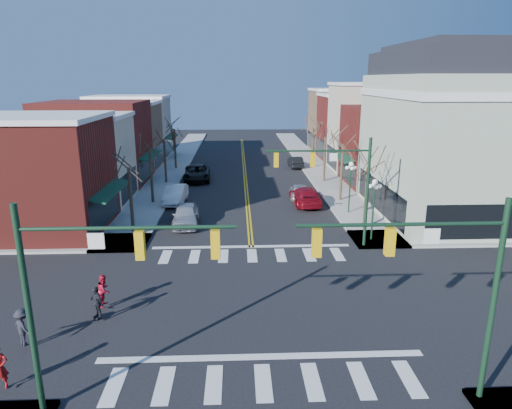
{
  "coord_description": "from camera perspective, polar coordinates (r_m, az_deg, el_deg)",
  "views": [
    {
      "loc": [
        -0.86,
        -20.47,
        10.7
      ],
      "look_at": [
        0.33,
        8.1,
        2.8
      ],
      "focal_mm": 32.0,
      "sensor_mm": 36.0,
      "label": 1
    }
  ],
  "objects": [
    {
      "name": "bldg_left_tan",
      "position": [
        58.49,
        -17.03,
        8.1
      ],
      "size": [
        10.0,
        7.5,
        7.8
      ],
      "primitive_type": "cube",
      "color": "#927151",
      "rests_on": "ground"
    },
    {
      "name": "tree_left_b",
      "position": [
        41.01,
        -12.95,
        3.54
      ],
      "size": [
        0.24,
        0.24,
        5.04
      ],
      "primitive_type": "cylinder",
      "color": "#382B21",
      "rests_on": "ground"
    },
    {
      "name": "car_right_mid",
      "position": [
        42.06,
        5.43,
        1.66
      ],
      "size": [
        1.98,
        4.37,
        1.46
      ],
      "primitive_type": "imported",
      "rotation": [
        0.0,
        0.0,
        3.08
      ],
      "color": "silver",
      "rests_on": "ground"
    },
    {
      "name": "bldg_left_stucco_a",
      "position": [
        43.13,
        -22.27,
        5.02
      ],
      "size": [
        10.0,
        7.0,
        7.5
      ],
      "primitive_type": "cube",
      "color": "#BAB29A",
      "rests_on": "ground"
    },
    {
      "name": "bldg_right_brick_a",
      "position": [
        49.49,
        17.08,
        6.99
      ],
      "size": [
        10.0,
        8.5,
        8.0
      ],
      "primitive_type": "cube",
      "color": "maroon",
      "rests_on": "ground"
    },
    {
      "name": "traffic_mast_near_left",
      "position": [
        15.12,
        -20.47,
        -8.93
      ],
      "size": [
        6.6,
        0.28,
        7.2
      ],
      "color": "#14331E",
      "rests_on": "ground"
    },
    {
      "name": "bldg_left_stucco_b",
      "position": [
        65.96,
        -15.39,
        9.16
      ],
      "size": [
        10.0,
        8.0,
        8.2
      ],
      "primitive_type": "cube",
      "color": "#BAB29A",
      "rests_on": "ground"
    },
    {
      "name": "pedestrian_red_b",
      "position": [
        23.35,
        -18.46,
        -10.13
      ],
      "size": [
        0.64,
        0.8,
        1.57
      ],
      "primitive_type": "imported",
      "rotation": [
        0.0,
        0.0,
        1.51
      ],
      "color": "red",
      "rests_on": "sidewalk_left"
    },
    {
      "name": "victorian_corner",
      "position": [
        39.25,
        24.15,
        8.2
      ],
      "size": [
        12.25,
        14.25,
        13.3
      ],
      "color": "#A3B199",
      "rests_on": "ground"
    },
    {
      "name": "tree_left_c",
      "position": [
        48.8,
        -11.27,
        5.2
      ],
      "size": [
        0.24,
        0.24,
        4.55
      ],
      "primitive_type": "cylinder",
      "color": "#382B21",
      "rests_on": "ground"
    },
    {
      "name": "tree_left_a",
      "position": [
        33.41,
        -15.34,
        0.46
      ],
      "size": [
        0.24,
        0.24,
        4.76
      ],
      "primitive_type": "cylinder",
      "color": "#382B21",
      "rests_on": "ground"
    },
    {
      "name": "tree_right_b",
      "position": [
        41.35,
        10.64,
        3.86
      ],
      "size": [
        0.24,
        0.24,
        5.18
      ],
      "primitive_type": "cylinder",
      "color": "#382B21",
      "rests_on": "ground"
    },
    {
      "name": "bldg_right_tan",
      "position": [
        71.64,
        11.01,
        10.2
      ],
      "size": [
        10.0,
        8.0,
        9.0
      ],
      "primitive_type": "cube",
      "color": "#927151",
      "rests_on": "ground"
    },
    {
      "name": "bldg_left_brick_a",
      "position": [
        36.02,
        -26.35,
        3.11
      ],
      "size": [
        10.0,
        8.5,
        8.0
      ],
      "primitive_type": "cube",
      "color": "maroon",
      "rests_on": "ground"
    },
    {
      "name": "car_left_far",
      "position": [
        50.01,
        -7.38,
        3.92
      ],
      "size": [
        3.04,
        6.06,
        1.65
      ],
      "primitive_type": "imported",
      "rotation": [
        0.0,
        0.0,
        0.05
      ],
      "color": "black",
      "rests_on": "ground"
    },
    {
      "name": "lamppost_midblock",
      "position": [
        37.42,
        11.71,
        3.19
      ],
      "size": [
        0.36,
        0.36,
        4.33
      ],
      "color": "#14331E",
      "rests_on": "ground"
    },
    {
      "name": "bldg_right_stucco",
      "position": [
        56.68,
        14.6,
        9.18
      ],
      "size": [
        10.0,
        7.0,
        10.0
      ],
      "primitive_type": "cube",
      "color": "#BAB29A",
      "rests_on": "ground"
    },
    {
      "name": "ground",
      "position": [
        23.11,
        0.02,
        -12.13
      ],
      "size": [
        160.0,
        160.0,
        0.0
      ],
      "primitive_type": "plane",
      "color": "black",
      "rests_on": "ground"
    },
    {
      "name": "sidewalk_right",
      "position": [
        42.93,
        10.64,
        0.84
      ],
      "size": [
        3.5,
        70.0,
        0.15
      ],
      "primitive_type": "cube",
      "color": "#9E9B93",
      "rests_on": "ground"
    },
    {
      "name": "lamppost_corner",
      "position": [
        31.33,
        14.51,
        0.64
      ],
      "size": [
        0.36,
        0.36,
        4.33
      ],
      "color": "#14331E",
      "rests_on": "ground"
    },
    {
      "name": "car_left_near",
      "position": [
        34.74,
        -8.79,
        -1.3
      ],
      "size": [
        2.15,
        4.81,
        1.6
      ],
      "primitive_type": "imported",
      "rotation": [
        0.0,
        0.0,
        0.06
      ],
      "color": "silver",
      "rests_on": "ground"
    },
    {
      "name": "tree_right_a",
      "position": [
        33.86,
        13.57,
        0.66
      ],
      "size": [
        0.24,
        0.24,
        4.62
      ],
      "primitive_type": "cylinder",
      "color": "#382B21",
      "rests_on": "ground"
    },
    {
      "name": "sidewalk_left",
      "position": [
        42.58,
        -12.98,
        0.59
      ],
      "size": [
        3.5,
        70.0,
        0.15
      ],
      "primitive_type": "cube",
      "color": "#9E9B93",
      "rests_on": "ground"
    },
    {
      "name": "tree_right_c",
      "position": [
        49.07,
        8.58,
        5.55
      ],
      "size": [
        0.24,
        0.24,
        4.83
      ],
      "primitive_type": "cylinder",
      "color": "#382B21",
      "rests_on": "ground"
    },
    {
      "name": "bldg_right_brick_b",
      "position": [
        63.94,
        12.63,
        9.29
      ],
      "size": [
        10.0,
        8.0,
        8.5
      ],
      "primitive_type": "cube",
      "color": "maroon",
      "rests_on": "ground"
    },
    {
      "name": "car_right_near",
      "position": [
        40.24,
        6.19,
        1.09
      ],
      "size": [
        2.49,
        5.52,
        1.57
      ],
      "primitive_type": "imported",
      "rotation": [
        0.0,
        0.0,
        3.2
      ],
      "color": "maroon",
      "rests_on": "ground"
    },
    {
      "name": "car_right_far",
      "position": [
        57.3,
        4.96,
        5.32
      ],
      "size": [
        1.67,
        4.21,
        1.36
      ],
      "primitive_type": "imported",
      "rotation": [
        0.0,
        0.0,
        3.2
      ],
      "color": "black",
      "rests_on": "ground"
    },
    {
      "name": "tree_left_d",
      "position": [
        56.59,
        -10.08,
        6.82
      ],
      "size": [
        0.24,
        0.24,
        4.9
      ],
      "primitive_type": "cylinder",
      "color": "#382B21",
      "rests_on": "ground"
    },
    {
      "name": "bldg_left_brick_b",
      "position": [
        50.57,
        -19.34,
        7.25
      ],
      "size": [
        10.0,
        9.0,
        8.5
      ],
      "primitive_type": "cube",
      "color": "maroon",
      "rests_on": "ground"
    },
    {
      "name": "car_left_mid",
      "position": [
        41.11,
        -10.05,
        1.25
      ],
      "size": [
        1.86,
        4.86,
        1.58
      ],
      "primitive_type": "imported",
      "rotation": [
        0.0,
        0.0,
        -0.04
      ],
      "color": "white",
      "rests_on": "ground"
    },
    {
      "name": "pedestrian_dark_b",
      "position": [
        21.4,
        -27.11,
        -13.49
      ],
      "size": [
        1.18,
        1.11,
        1.6
      ],
      "primitive_type": "imported",
      "rotation": [
        0.0,
        0.0,
        2.46
      ],
      "color": "black",
      "rests_on": "sidewalk_left"
    },
    {
      "name": "tree_right_d",
      "position": [
        56.84,
        7.08,
        7.01
      ],
      "size": [
        0.24,
        0.24,
        4.97
      ],
      "primitive_type": "cylinder",
      "color": "#382B21",
      "rests_on": "ground"
    },
    {
      "name": "traffic_mast_far_right",
      "position": [
        29.22,
        10.36,
        3.36
      ],
      "size": [
        6.6,
        0.28,
        7.2
      ],
      "color": "#14331E",
      "rests_on": "ground"
    },
    {
      "name": "traffic_mast_near_right",
      "position": [
        15.74,
        22.08,
        -8.12
      ],
      "size": [
        6.6,
        0.28,
        7.2
      ],
      "color": "#14331E",
      "rests_on": "ground"
    },
    {
      "name": "pedestrian_dark_a",
      "position": [
        22.31,
        -19.29,
        -11.49
      ],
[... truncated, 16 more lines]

